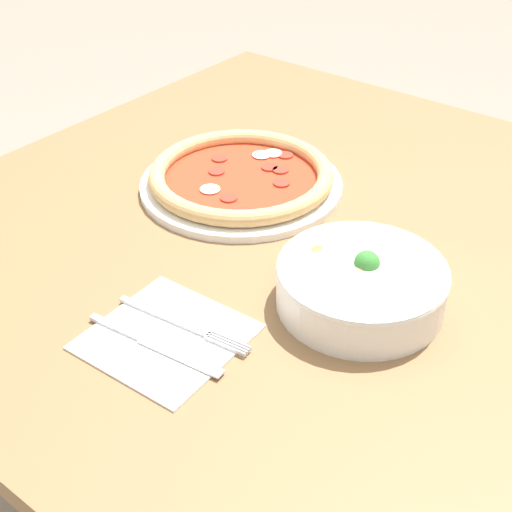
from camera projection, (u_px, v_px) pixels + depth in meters
dining_table at (293, 277)px, 1.10m from camera, size 1.09×1.05×0.73m
pizza at (241, 178)px, 1.13m from camera, size 0.32×0.32×0.04m
bowl at (361, 283)px, 0.88m from camera, size 0.21×0.21×0.07m
napkin at (167, 337)px, 0.84m from camera, size 0.18×0.18×0.00m
fork at (180, 323)px, 0.86m from camera, size 0.03×0.19×0.00m
knife at (148, 342)px, 0.83m from camera, size 0.03×0.19×0.01m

